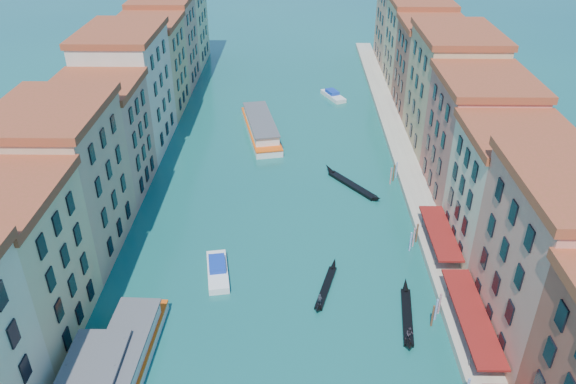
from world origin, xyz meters
name	(u,v)px	position (x,y,z in m)	size (l,w,h in m)	color
left_bank_palazzos	(118,108)	(-26.00, 64.68, 9.71)	(12.80, 128.40, 21.00)	beige
right_bank_palazzos	(459,109)	(30.00, 65.00, 9.75)	(12.80, 128.40, 21.00)	brown
quay	(404,159)	(22.00, 65.00, 0.50)	(4.00, 140.00, 1.00)	#A29882
restaurant_awnings	(474,318)	(22.19, 23.00, 2.99)	(3.20, 44.55, 3.12)	maroon
mooring_poles_right	(431,294)	(19.10, 28.80, 1.30)	(1.44, 54.24, 3.20)	#56331D
vaporetto_near	(120,369)	(-14.00, 17.02, 1.40)	(5.49, 21.06, 3.11)	silver
vaporetto_far	(261,127)	(-3.35, 76.02, 1.42)	(9.04, 21.68, 3.14)	silver
gondola_fore	(326,287)	(7.04, 31.07, 0.35)	(3.56, 10.25, 2.08)	black
gondola_right	(407,316)	(15.97, 25.94, 0.46)	(2.38, 11.94, 2.38)	black
gondola_far	(351,184)	(12.13, 56.23, 0.39)	(8.94, 11.49, 1.92)	black
motorboat_mid	(218,270)	(-6.41, 33.78, 0.63)	(3.78, 8.14, 1.62)	white
motorboat_far	(333,95)	(11.40, 95.14, 0.61)	(5.36, 7.92, 1.58)	silver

